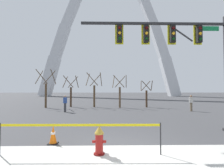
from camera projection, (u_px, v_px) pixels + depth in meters
ground_plane at (121, 149)px, 6.05m from camera, size 240.00×240.00×0.00m
fire_hydrant at (99, 140)px, 5.58m from camera, size 0.46×0.48×0.99m
caution_tape_barrier at (80, 133)px, 5.54m from camera, size 5.28×0.11×1.05m
traffic_cone_by_hydrant at (53, 135)px, 6.68m from camera, size 0.36×0.36×0.73m
traffic_signal_gantry at (181, 46)px, 8.91m from camera, size 7.82×0.44×6.00m
monument_arch at (110, 37)px, 56.41m from camera, size 46.01×3.32×45.35m
tree_far_left at (46, 91)px, 20.06m from camera, size 2.07×2.08×4.50m
tree_left_mid at (71, 93)px, 20.95m from camera, size 1.78×1.79×3.84m
tree_center_left at (94, 92)px, 20.80m from camera, size 1.93×1.94×4.19m
tree_center_right at (120, 93)px, 20.28m from camera, size 1.78×1.79×3.84m
tree_right_mid at (146, 95)px, 20.65m from camera, size 1.50×1.51×3.22m
pedestrian_walking_left at (191, 103)px, 16.78m from camera, size 0.39×0.30×1.59m
pedestrian_standing_center at (65, 103)px, 16.18m from camera, size 0.31×0.39×1.59m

